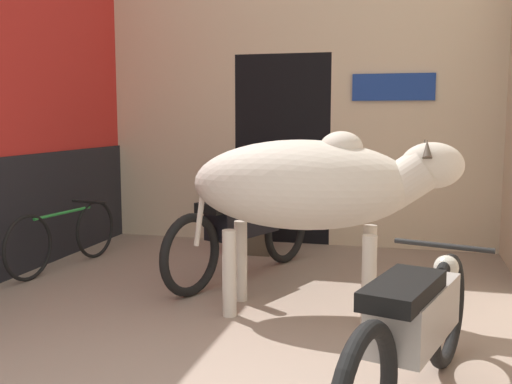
% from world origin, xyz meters
% --- Properties ---
extents(wall_back_with_doorway, '(4.72, 0.93, 4.19)m').
position_xyz_m(wall_back_with_doorway, '(-0.06, 5.25, 1.76)').
color(wall_back_with_doorway, beige).
rests_on(wall_back_with_doorway, ground_plane).
extents(cow, '(2.10, 0.84, 1.44)m').
position_xyz_m(cow, '(0.61, 2.44, 1.02)').
color(cow, beige).
rests_on(cow, ground_plane).
extents(motorcycle_near, '(0.78, 2.06, 0.81)m').
position_xyz_m(motorcycle_near, '(1.39, 0.95, 0.47)').
color(motorcycle_near, black).
rests_on(motorcycle_near, ground_plane).
extents(motorcycle_far, '(0.94, 2.09, 0.83)m').
position_xyz_m(motorcycle_far, '(-0.19, 3.30, 0.48)').
color(motorcycle_far, black).
rests_on(motorcycle_far, ground_plane).
extents(bicycle, '(0.44, 1.65, 0.65)m').
position_xyz_m(bicycle, '(-2.06, 3.20, 0.33)').
color(bicycle, black).
rests_on(bicycle, ground_plane).
extents(shopkeeper_seated, '(0.45, 0.34, 1.18)m').
position_xyz_m(shopkeeper_seated, '(-0.30, 4.39, 0.61)').
color(shopkeeper_seated, brown).
rests_on(shopkeeper_seated, ground_plane).
extents(plastic_stool, '(0.35, 0.35, 0.41)m').
position_xyz_m(plastic_stool, '(-0.61, 4.37, 0.22)').
color(plastic_stool, '#DB6093').
rests_on(plastic_stool, ground_plane).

